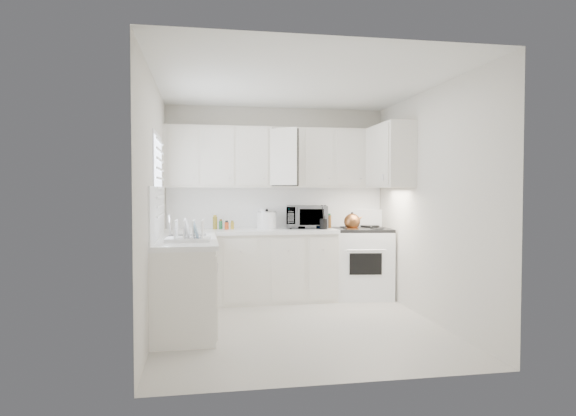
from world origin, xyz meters
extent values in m
plane|color=beige|center=(0.00, 0.00, 0.00)|extent=(3.20, 3.20, 0.00)
plane|color=white|center=(0.00, 0.00, 2.60)|extent=(3.20, 3.20, 0.00)
plane|color=silver|center=(0.00, 1.60, 1.30)|extent=(3.00, 0.00, 3.00)
plane|color=silver|center=(0.00, -1.60, 1.30)|extent=(3.00, 0.00, 3.00)
plane|color=silver|center=(-1.50, 0.00, 1.30)|extent=(0.00, 3.20, 3.20)
plane|color=silver|center=(1.50, 0.00, 1.30)|extent=(0.00, 3.20, 3.20)
cube|color=silver|center=(-0.39, 1.29, 0.93)|extent=(2.24, 0.64, 0.05)
cube|color=silver|center=(-1.19, 0.20, 0.93)|extent=(0.64, 1.62, 0.05)
cube|color=white|center=(0.00, 1.59, 1.23)|extent=(2.98, 0.02, 0.55)
cube|color=white|center=(-1.49, 0.20, 1.23)|extent=(0.02, 1.60, 0.55)
imported|color=gray|center=(0.37, 1.36, 1.14)|extent=(0.60, 0.40, 0.37)
cylinder|color=white|center=(-0.20, 1.48, 1.08)|extent=(0.12, 0.12, 0.27)
cylinder|color=olive|center=(-0.85, 1.42, 1.02)|extent=(0.06, 0.06, 0.13)
cylinder|color=#206136|center=(-0.78, 1.33, 1.02)|extent=(0.06, 0.06, 0.13)
cylinder|color=#D1491B|center=(-0.70, 1.42, 1.02)|extent=(0.06, 0.06, 0.13)
cylinder|color=gold|center=(-0.62, 1.33, 1.02)|extent=(0.06, 0.06, 0.13)
cylinder|color=#D1491B|center=(0.58, 1.46, 1.05)|extent=(0.06, 0.06, 0.19)
cylinder|color=gold|center=(0.64, 1.40, 1.05)|extent=(0.06, 0.06, 0.19)
cylinder|color=brown|center=(0.69, 1.46, 1.05)|extent=(0.06, 0.06, 0.19)
camera|label=1|loc=(-1.02, -5.15, 1.46)|focal=30.78mm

